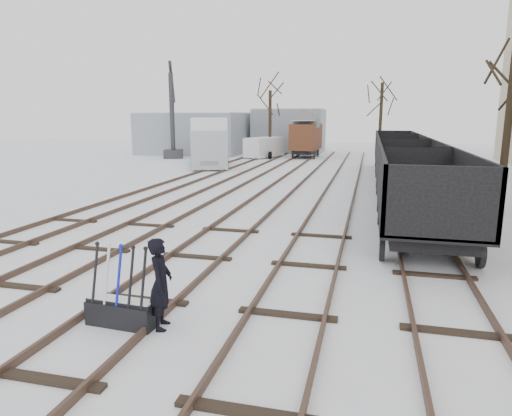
{
  "coord_description": "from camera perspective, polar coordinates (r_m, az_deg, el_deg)",
  "views": [
    {
      "loc": [
        4.39,
        -8.02,
        3.75
      ],
      "look_at": [
        1.32,
        4.21,
        1.2
      ],
      "focal_mm": 32.0,
      "sensor_mm": 36.0,
      "label": 1
    }
  ],
  "objects": [
    {
      "name": "shed_right",
      "position": [
        48.77,
        4.23,
        9.65
      ],
      "size": [
        7.0,
        6.0,
        4.5
      ],
      "color": "#8C939D",
      "rests_on": "ground"
    },
    {
      "name": "ground",
      "position": [
        9.89,
        -13.77,
        -11.21
      ],
      "size": [
        120.0,
        120.0,
        0.0
      ],
      "primitive_type": "plane",
      "color": "white",
      "rests_on": "ground"
    },
    {
      "name": "freight_wagon_c",
      "position": [
        27.08,
        17.48,
        5.12
      ],
      "size": [
        2.61,
        6.51,
        2.66
      ],
      "color": "black",
      "rests_on": "ground"
    },
    {
      "name": "freight_wagon_a",
      "position": [
        14.45,
        20.2,
        -0.19
      ],
      "size": [
        2.61,
        6.51,
        2.66
      ],
      "color": "black",
      "rests_on": "ground"
    },
    {
      "name": "box_van_wagon",
      "position": [
        42.1,
        6.27,
        8.94
      ],
      "size": [
        2.69,
        4.57,
        3.35
      ],
      "rotation": [
        0.0,
        0.0,
        -0.09
      ],
      "color": "black",
      "rests_on": "ground"
    },
    {
      "name": "tree_far_right",
      "position": [
        45.53,
        15.3,
        10.62
      ],
      "size": [
        0.3,
        0.3,
        6.81
      ],
      "primitive_type": "cylinder",
      "color": "black",
      "rests_on": "ground"
    },
    {
      "name": "tree_far_left",
      "position": [
        42.85,
        1.76,
        10.46
      ],
      "size": [
        0.3,
        0.3,
        6.03
      ],
      "primitive_type": "cylinder",
      "color": "black",
      "rests_on": "ground"
    },
    {
      "name": "tracks",
      "position": [
        22.44,
        2.61,
        2.0
      ],
      "size": [
        13.9,
        52.0,
        0.16
      ],
      "color": "black",
      "rests_on": "ground"
    },
    {
      "name": "tree_near",
      "position": [
        20.87,
        29.03,
        9.64
      ],
      "size": [
        0.3,
        0.3,
        7.22
      ],
      "primitive_type": "cylinder",
      "color": "black",
      "rests_on": "ground"
    },
    {
      "name": "freight_wagon_b",
      "position": [
        20.74,
        18.43,
        3.28
      ],
      "size": [
        2.61,
        6.51,
        2.66
      ],
      "color": "black",
      "rests_on": "ground"
    },
    {
      "name": "lorry",
      "position": [
        35.18,
        -5.88,
        8.3
      ],
      "size": [
        4.29,
        8.31,
        3.61
      ],
      "rotation": [
        0.0,
        0.0,
        0.34
      ],
      "color": "black",
      "rests_on": "ground"
    },
    {
      "name": "crane",
      "position": [
        42.11,
        -10.27,
        9.17
      ],
      "size": [
        2.16,
        5.01,
        8.41
      ],
      "rotation": [
        0.0,
        0.0,
        0.36
      ],
      "color": "#2B2B2F",
      "rests_on": "ground"
    },
    {
      "name": "shed_left",
      "position": [
        47.36,
        -7.57,
        9.29
      ],
      "size": [
        10.0,
        8.0,
        4.1
      ],
      "color": "#8C939D",
      "rests_on": "ground"
    },
    {
      "name": "ground_frame",
      "position": [
        8.83,
        -16.45,
        -12.19
      ],
      "size": [
        1.32,
        0.5,
        1.49
      ],
      "rotation": [
        0.0,
        0.0,
        -0.06
      ],
      "color": "black",
      "rests_on": "ground"
    },
    {
      "name": "freight_wagon_d",
      "position": [
        33.44,
        16.89,
        6.27
      ],
      "size": [
        2.61,
        6.51,
        2.66
      ],
      "color": "black",
      "rests_on": "ground"
    },
    {
      "name": "panel_van",
      "position": [
        41.96,
        1.02,
        7.62
      ],
      "size": [
        3.16,
        4.51,
        1.83
      ],
      "rotation": [
        0.0,
        0.0,
        -0.37
      ],
      "color": "white",
      "rests_on": "ground"
    },
    {
      "name": "worker",
      "position": [
        8.37,
        -11.83,
        -9.23
      ],
      "size": [
        0.54,
        0.69,
        1.67
      ],
      "primitive_type": "imported",
      "rotation": [
        0.0,
        0.0,
        1.82
      ],
      "color": "black",
      "rests_on": "ground"
    }
  ]
}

